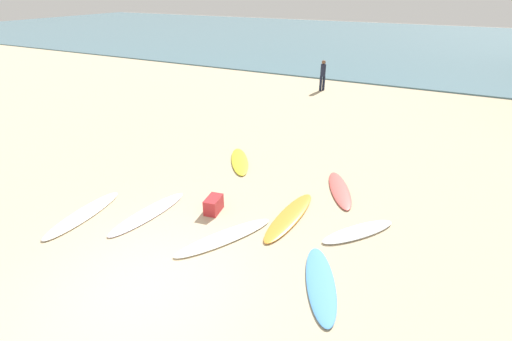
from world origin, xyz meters
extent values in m
plane|color=#C6B28E|center=(0.00, 0.00, 0.00)|extent=(120.00, 120.00, 0.00)
cube|color=slate|center=(0.00, 38.82, 0.04)|extent=(120.00, 40.00, 0.08)
ellipsoid|color=orange|center=(1.48, 3.52, 0.04)|extent=(0.63, 2.58, 0.09)
ellipsoid|color=white|center=(-1.78, 2.01, 0.03)|extent=(0.79, 2.51, 0.07)
ellipsoid|color=#4891E3|center=(2.95, 1.60, 0.04)|extent=(1.43, 2.24, 0.08)
ellipsoid|color=#DA524D|center=(2.20, 5.46, 0.04)|extent=(1.43, 2.22, 0.08)
ellipsoid|color=white|center=(0.48, 2.03, 0.04)|extent=(1.63, 2.50, 0.07)
ellipsoid|color=silver|center=(-3.22, 1.21, 0.04)|extent=(0.77, 2.50, 0.07)
ellipsoid|color=yellow|center=(-1.28, 5.85, 0.04)|extent=(1.64, 2.10, 0.08)
ellipsoid|color=white|center=(3.18, 3.66, 0.04)|extent=(1.61, 1.90, 0.08)
cylinder|color=#191E33|center=(-1.88, 16.27, 0.39)|extent=(0.14, 0.14, 0.78)
cylinder|color=#191E33|center=(-2.00, 16.10, 0.39)|extent=(0.14, 0.14, 0.78)
cylinder|color=#191E33|center=(-1.94, 16.18, 1.10)|extent=(0.39, 0.39, 0.65)
sphere|color=brown|center=(-1.94, 16.18, 1.53)|extent=(0.21, 0.21, 0.21)
cube|color=#B2282D|center=(-0.38, 2.90, 0.20)|extent=(0.43, 0.62, 0.41)
camera|label=1|loc=(4.46, -4.06, 5.29)|focal=26.79mm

